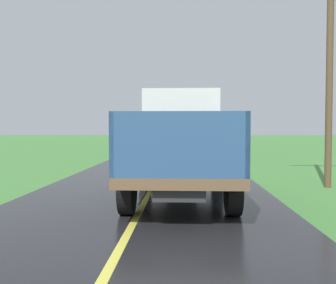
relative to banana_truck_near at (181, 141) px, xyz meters
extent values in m
cube|color=#2D2D30|center=(0.00, -0.79, -0.79)|extent=(0.90, 5.51, 0.24)
cube|color=brown|center=(0.00, -0.79, -0.59)|extent=(2.30, 5.80, 0.20)
cube|color=silver|center=(0.00, 1.16, 0.46)|extent=(2.10, 1.90, 1.90)
cube|color=black|center=(0.00, 2.11, 0.79)|extent=(1.78, 0.02, 0.76)
cube|color=#2D517F|center=(-1.11, -1.77, 0.06)|extent=(0.08, 3.85, 1.10)
cube|color=#2D517F|center=(1.11, -1.77, 0.06)|extent=(0.08, 3.85, 1.10)
cube|color=#2D517F|center=(0.00, -3.65, 0.06)|extent=(2.30, 0.08, 1.10)
cube|color=#2D517F|center=(0.00, 0.12, 0.06)|extent=(2.30, 0.08, 1.10)
cylinder|color=black|center=(-1.05, 1.00, -0.89)|extent=(0.28, 1.00, 1.00)
cylinder|color=black|center=(1.05, 1.00, -0.89)|extent=(0.28, 1.00, 1.00)
cylinder|color=black|center=(-1.05, -2.39, -0.89)|extent=(0.28, 1.00, 1.00)
cylinder|color=black|center=(1.05, -2.39, -0.89)|extent=(0.28, 1.00, 1.00)
ellipsoid|color=#88B81E|center=(-0.06, -3.16, 0.04)|extent=(0.53, 0.54, 0.45)
ellipsoid|color=#97C31E|center=(-0.20, -1.88, 0.32)|extent=(0.45, 0.54, 0.50)
ellipsoid|color=#96C31F|center=(0.46, -1.19, 0.00)|extent=(0.52, 0.59, 0.39)
ellipsoid|color=#96BD23|center=(0.59, -2.78, -0.32)|extent=(0.49, 0.50, 0.46)
ellipsoid|color=#88C622|center=(-0.51, -2.39, 0.01)|extent=(0.43, 0.53, 0.39)
ellipsoid|color=#8EB436|center=(-0.10, -1.36, 0.02)|extent=(0.58, 0.73, 0.47)
ellipsoid|color=#89B62F|center=(-0.27, -2.98, 0.00)|extent=(0.50, 0.57, 0.41)
ellipsoid|color=#8FC12B|center=(0.07, -3.35, -0.30)|extent=(0.58, 0.61, 0.45)
ellipsoid|color=#99B635|center=(0.20, -1.13, 0.30)|extent=(0.50, 0.62, 0.46)
ellipsoid|color=#8EC724|center=(0.21, -2.61, -0.35)|extent=(0.41, 0.49, 0.44)
ellipsoid|color=#9BC330|center=(0.15, -2.57, 0.32)|extent=(0.40, 0.46, 0.46)
cube|color=#2D2D30|center=(-0.21, 14.59, -0.79)|extent=(0.90, 5.51, 0.24)
cube|color=brown|center=(-0.21, 14.59, -0.59)|extent=(2.30, 5.80, 0.20)
cube|color=gold|center=(-0.21, 16.54, 0.46)|extent=(2.10, 1.90, 1.90)
cube|color=black|center=(-0.21, 17.50, 0.79)|extent=(1.79, 0.02, 0.76)
cube|color=#232328|center=(-1.32, 13.62, 0.06)|extent=(0.08, 3.85, 1.10)
cube|color=#232328|center=(0.90, 13.62, 0.06)|extent=(0.08, 3.85, 1.10)
cube|color=#232328|center=(-0.21, 11.73, 0.06)|extent=(2.30, 0.08, 1.10)
cube|color=#232328|center=(-0.21, 15.50, 0.06)|extent=(2.30, 0.08, 1.10)
cylinder|color=black|center=(-1.26, 16.39, -0.89)|extent=(0.28, 1.00, 1.00)
cylinder|color=black|center=(0.84, 16.39, -0.89)|extent=(0.28, 1.00, 1.00)
cylinder|color=black|center=(-1.26, 13.00, -0.89)|extent=(0.28, 1.00, 1.00)
cylinder|color=black|center=(0.84, 13.00, -0.89)|extent=(0.28, 1.00, 1.00)
ellipsoid|color=#9ABD1F|center=(0.05, 12.29, -0.31)|extent=(0.56, 0.52, 0.44)
ellipsoid|color=#8BB52F|center=(-0.67, 12.89, -0.34)|extent=(0.53, 0.68, 0.40)
ellipsoid|color=#88C535|center=(-0.35, 14.67, -0.28)|extent=(0.54, 0.49, 0.43)
ellipsoid|color=#88B330|center=(-0.61, 12.43, 0.32)|extent=(0.52, 0.65, 0.40)
ellipsoid|color=#91C41E|center=(0.03, 14.50, 0.02)|extent=(0.51, 0.64, 0.48)
ellipsoid|color=#98C732|center=(-0.21, 13.44, -0.35)|extent=(0.43, 0.49, 0.39)
ellipsoid|color=#87B925|center=(-1.04, 14.93, -0.03)|extent=(0.59, 0.65, 0.49)
ellipsoid|color=#89B434|center=(0.17, 13.87, -0.01)|extent=(0.45, 0.52, 0.42)
ellipsoid|color=#97BB21|center=(-0.80, 12.83, -0.31)|extent=(0.52, 0.55, 0.51)
ellipsoid|color=#8DC034|center=(0.53, 14.58, 0.00)|extent=(0.52, 0.60, 0.44)
ellipsoid|color=#98C727|center=(-1.08, 13.07, 0.01)|extent=(0.57, 0.71, 0.39)
cylinder|color=brown|center=(4.46, 1.69, 2.23)|extent=(0.20, 0.20, 7.40)
camera|label=1|loc=(0.07, -9.64, 0.32)|focal=39.25mm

